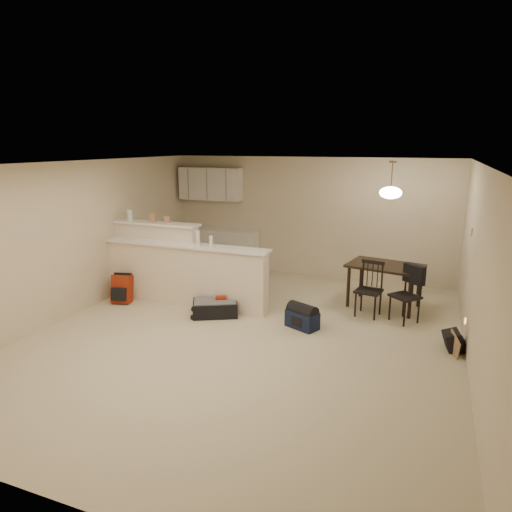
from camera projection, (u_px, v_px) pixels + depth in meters
The scene contains 19 objects.
room at pixel (245, 254), 6.43m from camera, with size 7.00×7.02×2.50m.
breakfast_bar at pixel (175, 268), 8.09m from camera, with size 3.08×0.58×1.39m.
upper_cabinets at pixel (210, 184), 10.05m from camera, with size 1.40×0.34×0.70m, color white.
kitchen_counter at pixel (217, 250), 10.21m from camera, with size 1.80×0.60×0.90m, color white.
thermostat at pixel (471, 232), 6.72m from camera, with size 0.02×0.12×0.12m, color beige.
jar at pixel (130, 215), 8.35m from camera, with size 0.10×0.10×0.20m, color silver.
cereal_box at pixel (153, 218), 8.19m from camera, with size 0.10×0.07×0.16m, color #AB7E58.
small_box at pixel (167, 220), 8.09m from camera, with size 0.08×0.06×0.12m, color #AB7E58.
bottle_a at pixel (198, 238), 7.69m from camera, with size 0.07×0.07×0.26m, color silver.
bottle_b at pixel (211, 241), 7.61m from camera, with size 0.06×0.06×0.18m, color silver.
dining_table at pixel (385, 270), 7.80m from camera, with size 1.34×1.02×0.76m.
pendant_lamp at pixel (391, 192), 7.48m from camera, with size 0.36×0.36×0.62m.
dining_chair_near at pixel (369, 289), 7.43m from camera, with size 0.40×0.38×0.91m, color black, non-canonical shape.
dining_chair_far at pixel (405, 295), 7.18m from camera, with size 0.39×0.37×0.90m, color black, non-canonical shape.
suitcase at pixel (215, 308), 7.53m from camera, with size 0.72×0.47×0.24m, color black.
red_backpack at pixel (122, 289), 8.11m from camera, with size 0.33×0.21×0.50m, color maroon.
navy_duffel at pixel (302, 320), 7.01m from camera, with size 0.49×0.27×0.27m, color #111B38.
black_daypack at pixel (453, 341), 6.25m from camera, with size 0.30×0.21×0.26m, color black.
cardboard_sheet at pixel (454, 345), 6.12m from camera, with size 0.36×0.02×0.27m, color #AB7E58.
Camera 1 is at (2.42, -5.77, 2.77)m, focal length 32.00 mm.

